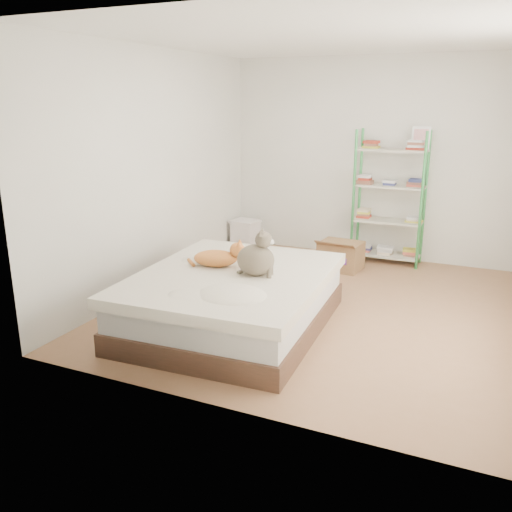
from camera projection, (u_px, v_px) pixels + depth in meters
The scene contains 7 objects.
room at pixel (323, 181), 5.23m from camera, with size 3.81×4.21×2.61m.
bed at pixel (233, 300), 5.03m from camera, with size 1.74×2.14×0.52m.
orange_cat at pixel (215, 256), 5.14m from camera, with size 0.49×0.27×0.20m, color orange, non-canonical shape.
grey_cat at pixel (256, 253), 4.84m from camera, with size 0.30×0.37×0.42m, color #6A6155, non-canonical shape.
shelf_unit at pixel (389, 201), 6.89m from camera, with size 0.88×0.36×1.74m.
cardboard_box at pixel (341, 256), 6.76m from camera, with size 0.54×0.52×0.41m.
white_bin at pixel (245, 234), 7.68m from camera, with size 0.40×0.36×0.42m.
Camera 1 is at (1.55, -5.03, 2.06)m, focal length 38.00 mm.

